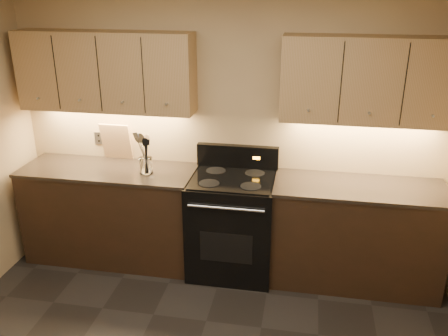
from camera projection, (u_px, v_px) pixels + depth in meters
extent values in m
cube|color=tan|center=(230.00, 127.00, 4.35)|extent=(4.00, 0.04, 2.60)
cube|color=black|center=(112.00, 215.00, 4.57)|extent=(1.60, 0.60, 0.90)
cube|color=#372C23|center=(108.00, 170.00, 4.40)|extent=(1.62, 0.62, 0.03)
cube|color=black|center=(355.00, 236.00, 4.20)|extent=(1.44, 0.60, 0.90)
cube|color=#372C23|center=(361.00, 188.00, 4.02)|extent=(1.46, 0.62, 0.03)
cube|color=black|center=(232.00, 225.00, 4.35)|extent=(0.76, 0.65, 0.92)
cube|color=black|center=(233.00, 179.00, 4.18)|extent=(0.70, 0.60, 0.01)
cube|color=black|center=(238.00, 157.00, 4.40)|extent=(0.76, 0.07, 0.22)
cube|color=orange|center=(256.00, 158.00, 4.34)|extent=(0.06, 0.00, 0.03)
cylinder|color=silver|center=(226.00, 208.00, 3.92)|extent=(0.65, 0.02, 0.02)
cube|color=black|center=(226.00, 248.00, 4.07)|extent=(0.46, 0.00, 0.28)
cylinder|color=black|center=(209.00, 183.00, 4.07)|extent=(0.18, 0.18, 0.00)
cylinder|color=black|center=(251.00, 186.00, 4.01)|extent=(0.18, 0.18, 0.00)
cylinder|color=black|center=(216.00, 170.00, 4.35)|extent=(0.18, 0.18, 0.00)
cylinder|color=black|center=(255.00, 173.00, 4.29)|extent=(0.18, 0.18, 0.00)
cube|color=#A68153|center=(106.00, 72.00, 4.22)|extent=(1.60, 0.30, 0.70)
cube|color=#A68153|center=(371.00, 80.00, 3.84)|extent=(1.44, 0.30, 0.70)
cube|color=#B2B5BA|center=(99.00, 138.00, 4.63)|extent=(0.08, 0.01, 0.12)
cylinder|color=white|center=(146.00, 165.00, 4.27)|extent=(0.15, 0.15, 0.15)
cylinder|color=white|center=(146.00, 172.00, 4.29)|extent=(0.12, 0.12, 0.02)
cube|color=tan|center=(116.00, 142.00, 4.56)|extent=(0.29, 0.11, 0.37)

